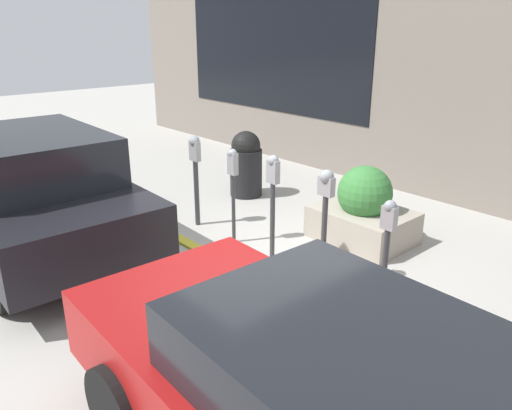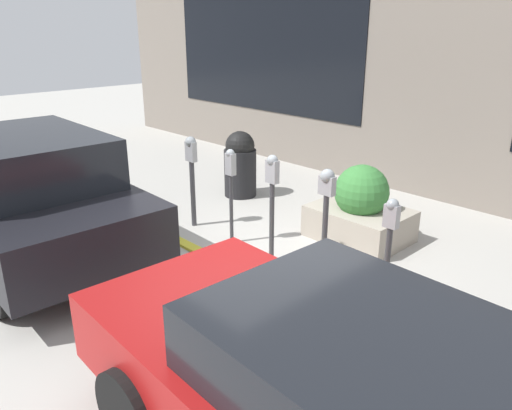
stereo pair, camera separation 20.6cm
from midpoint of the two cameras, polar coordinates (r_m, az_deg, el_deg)
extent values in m
plane|color=#ADAAA3|center=(6.51, -0.01, -7.78)|extent=(40.00, 40.00, 0.00)
cube|color=gold|center=(6.45, -0.54, -7.84)|extent=(19.00, 0.16, 0.04)
cube|color=slate|center=(9.39, 21.45, 13.78)|extent=(19.00, 0.15, 4.46)
cube|color=black|center=(11.89, 2.13, 17.20)|extent=(5.70, 0.02, 2.68)
cylinder|color=#38383D|center=(5.59, 15.42, -7.55)|extent=(0.06, 0.06, 1.03)
cube|color=#99999E|center=(5.33, 16.05, -1.43)|extent=(0.15, 0.09, 0.25)
sphere|color=gray|center=(5.29, 16.18, -0.16)|extent=(0.13, 0.13, 0.13)
cylinder|color=#38383D|center=(6.07, 8.69, -4.09)|extent=(0.07, 0.07, 1.16)
cube|color=#99999E|center=(5.83, 9.04, 2.13)|extent=(0.20, 0.09, 0.23)
sphere|color=gray|center=(5.79, 9.10, 3.21)|extent=(0.17, 0.17, 0.17)
cylinder|color=#38383D|center=(6.59, 2.78, -2.10)|extent=(0.07, 0.07, 1.11)
cube|color=#99999E|center=(6.36, 2.89, 3.81)|extent=(0.17, 0.09, 0.30)
sphere|color=gray|center=(6.32, 2.91, 5.10)|extent=(0.14, 0.14, 0.14)
cylinder|color=#38383D|center=(7.19, -1.77, -0.46)|extent=(0.05, 0.05, 1.04)
cube|color=#99999E|center=(6.99, -1.83, 4.71)|extent=(0.14, 0.09, 0.31)
sphere|color=gray|center=(6.95, -1.84, 5.95)|extent=(0.12, 0.12, 0.12)
cylinder|color=#38383D|center=(7.88, -6.06, 1.35)|extent=(0.08, 0.08, 1.06)
cube|color=#99999E|center=(7.69, -6.24, 6.15)|extent=(0.19, 0.09, 0.30)
sphere|color=gray|center=(7.65, -6.29, 7.26)|extent=(0.16, 0.16, 0.16)
cube|color=#A39989|center=(7.55, 12.82, -2.23)|extent=(1.37, 1.05, 0.48)
sphere|color=#387A38|center=(7.38, 13.11, 1.35)|extent=(0.79, 0.79, 0.79)
cube|color=black|center=(3.02, 15.97, -18.79)|extent=(2.49, 1.63, 0.45)
cylinder|color=black|center=(4.83, 3.60, -13.66)|extent=(0.72, 0.21, 0.72)
cylinder|color=black|center=(4.07, -13.88, -21.74)|extent=(0.72, 0.21, 0.72)
cube|color=black|center=(7.55, -23.39, 0.43)|extent=(4.58, 2.09, 0.70)
cube|color=black|center=(7.21, -23.64, 5.09)|extent=(2.40, 1.78, 0.64)
cylinder|color=black|center=(9.19, -20.85, 1.79)|extent=(0.73, 0.23, 0.73)
cylinder|color=black|center=(6.79, -11.98, -3.60)|extent=(0.73, 0.23, 0.73)
cylinder|color=black|center=(6.21, -26.31, -7.68)|extent=(0.73, 0.23, 0.73)
cylinder|color=black|center=(9.26, -0.51, 3.72)|extent=(0.59, 0.59, 0.87)
sphere|color=black|center=(9.13, -0.52, 6.79)|extent=(0.53, 0.53, 0.53)
camera|label=1|loc=(0.10, 90.95, -0.34)|focal=35.00mm
camera|label=2|loc=(0.10, -89.05, 0.34)|focal=35.00mm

